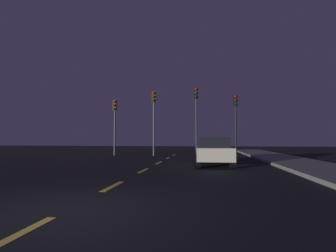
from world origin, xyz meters
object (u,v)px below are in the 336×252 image
object	(u,v)px
traffic_signal_center_left	(154,111)
car_stopped_ahead	(213,151)
traffic_signal_far_left	(115,116)
traffic_signal_far_right	(236,113)
traffic_signal_center_right	(196,108)

from	to	relation	value
traffic_signal_center_left	car_stopped_ahead	world-z (taller)	traffic_signal_center_left
traffic_signal_far_left	traffic_signal_far_right	bearing A→B (deg)	0.00
traffic_signal_center_right	traffic_signal_far_right	size ratio (longest dim) A/B	1.13
traffic_signal_far_right	car_stopped_ahead	world-z (taller)	traffic_signal_far_right
traffic_signal_far_left	traffic_signal_far_right	world-z (taller)	traffic_signal_far_right
traffic_signal_center_right	car_stopped_ahead	world-z (taller)	traffic_signal_center_right
traffic_signal_center_right	traffic_signal_far_right	bearing A→B (deg)	-0.02
traffic_signal_center_left	car_stopped_ahead	bearing A→B (deg)	-58.25
traffic_signal_center_right	traffic_signal_far_left	bearing A→B (deg)	-179.98
traffic_signal_far_right	car_stopped_ahead	size ratio (longest dim) A/B	1.21
traffic_signal_center_left	traffic_signal_far_right	bearing A→B (deg)	-0.01
traffic_signal_far_left	traffic_signal_center_left	distance (m)	3.33
traffic_signal_far_left	traffic_signal_center_left	size ratio (longest dim) A/B	0.88
traffic_signal_far_right	traffic_signal_center_left	bearing A→B (deg)	179.99
traffic_signal_far_left	traffic_signal_center_right	distance (m)	6.77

